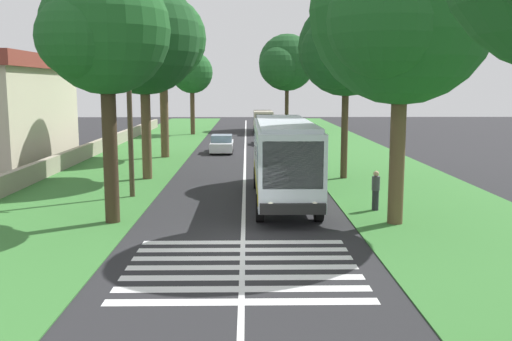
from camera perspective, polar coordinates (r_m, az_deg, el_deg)
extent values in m
plane|color=#262628|center=(19.26, -1.33, -7.39)|extent=(160.00, 160.00, 0.00)
cube|color=#387533|center=(34.95, -14.72, -0.45)|extent=(120.00, 8.00, 0.04)
cube|color=#387533|center=(34.88, 12.45, -0.39)|extent=(120.00, 8.00, 0.04)
cube|color=silver|center=(33.94, -1.15, -0.46)|extent=(110.00, 0.16, 0.01)
cube|color=silver|center=(25.87, 2.76, 1.43)|extent=(11.00, 2.50, 2.90)
cube|color=slate|center=(26.11, 2.72, 2.64)|extent=(9.68, 2.54, 0.85)
cube|color=slate|center=(20.42, 3.74, 0.52)|extent=(0.08, 2.20, 1.74)
cube|color=#B29E19|center=(26.01, 2.74, -0.76)|extent=(10.78, 2.53, 0.36)
cube|color=silver|center=(25.73, 2.78, 4.83)|extent=(10.56, 2.30, 0.18)
cube|color=black|center=(20.58, 3.72, -3.88)|extent=(0.16, 2.40, 0.40)
sphere|color=#F2EDCC|center=(20.57, 1.47, -3.50)|extent=(0.24, 0.24, 0.24)
sphere|color=#F2EDCC|center=(20.69, 5.94, -3.47)|extent=(0.24, 0.24, 0.24)
cylinder|color=black|center=(22.23, 0.40, -3.78)|extent=(1.10, 0.32, 1.10)
cylinder|color=black|center=(29.50, 0.07, -0.73)|extent=(1.10, 0.32, 1.10)
cylinder|color=black|center=(22.40, 6.31, -3.73)|extent=(1.10, 0.32, 1.10)
cylinder|color=black|center=(29.63, 4.53, -0.72)|extent=(1.10, 0.32, 1.10)
cube|color=silver|center=(14.33, -1.47, -13.06)|extent=(0.45, 6.80, 0.01)
cube|color=silver|center=(15.17, -1.44, -11.81)|extent=(0.45, 6.80, 0.01)
cube|color=silver|center=(16.02, -1.41, -10.70)|extent=(0.45, 6.80, 0.01)
cube|color=silver|center=(16.87, -1.39, -9.70)|extent=(0.45, 6.80, 0.01)
cube|color=silver|center=(17.73, -1.36, -8.79)|extent=(0.45, 6.80, 0.01)
cube|color=silver|center=(18.59, -1.34, -7.97)|extent=(0.45, 6.80, 0.01)
cube|color=silver|center=(19.46, -1.32, -7.22)|extent=(0.45, 6.80, 0.01)
cube|color=silver|center=(45.61, -3.45, 2.48)|extent=(4.30, 1.75, 0.70)
cube|color=slate|center=(45.45, -3.46, 3.25)|extent=(2.00, 1.61, 0.55)
cylinder|color=black|center=(44.33, -4.53, 2.03)|extent=(0.64, 0.22, 0.64)
cylinder|color=black|center=(47.01, -4.32, 2.39)|extent=(0.64, 0.22, 0.64)
cylinder|color=black|center=(44.26, -2.51, 2.03)|extent=(0.64, 0.22, 0.64)
cylinder|color=black|center=(46.94, -2.42, 2.40)|extent=(0.64, 0.22, 0.64)
cube|color=black|center=(52.45, 1.15, 3.27)|extent=(4.30, 1.75, 0.70)
cube|color=slate|center=(52.29, 1.16, 3.94)|extent=(2.00, 1.61, 0.55)
cylinder|color=black|center=(51.10, 0.33, 2.90)|extent=(0.64, 0.22, 0.64)
cylinder|color=black|center=(53.79, 0.27, 3.18)|extent=(0.64, 0.22, 0.64)
cylinder|color=black|center=(51.16, 2.08, 2.90)|extent=(0.64, 0.22, 0.64)
cylinder|color=black|center=(53.84, 1.93, 3.18)|extent=(0.64, 0.22, 0.64)
cube|color=#BFB299|center=(64.31, 0.72, 5.08)|extent=(6.00, 2.10, 2.10)
cube|color=slate|center=(64.49, 0.71, 5.42)|extent=(5.04, 2.13, 0.70)
cube|color=slate|center=(61.33, 0.80, 5.11)|extent=(0.06, 1.76, 1.18)
cylinder|color=black|center=(62.47, -0.11, 3.97)|extent=(0.76, 0.24, 0.76)
cylinder|color=black|center=(66.26, -0.16, 4.22)|extent=(0.76, 0.24, 0.76)
cylinder|color=black|center=(62.53, 1.64, 3.97)|extent=(0.76, 0.24, 0.76)
cylinder|color=black|center=(66.31, 1.49, 4.22)|extent=(0.76, 0.24, 0.76)
cylinder|color=#3D2D1E|center=(22.33, -14.45, 2.46)|extent=(0.56, 0.56, 5.98)
sphere|color=#1E5623|center=(22.32, -14.87, 13.53)|extent=(4.81, 4.81, 4.81)
sphere|color=#1E5623|center=(23.69, -13.98, 12.38)|extent=(2.73, 2.73, 2.73)
sphere|color=#1E5623|center=(21.31, -17.55, 12.70)|extent=(2.89, 2.89, 2.89)
cylinder|color=brown|center=(32.69, -10.98, 4.53)|extent=(0.54, 0.54, 6.14)
sphere|color=#19471E|center=(32.72, -11.22, 12.93)|extent=(6.26, 6.26, 6.26)
sphere|color=#19471E|center=(34.53, -10.64, 11.92)|extent=(3.92, 3.92, 3.92)
sphere|color=#19471E|center=(31.34, -13.44, 12.21)|extent=(3.97, 3.97, 3.97)
cylinder|color=brown|center=(42.57, -9.20, 5.96)|extent=(0.60, 0.60, 6.90)
sphere|color=#1E5623|center=(42.67, -9.37, 12.94)|extent=(6.33, 6.33, 6.33)
sphere|color=#1E5623|center=(44.51, -8.99, 12.15)|extent=(3.89, 3.89, 3.89)
sphere|color=#1E5623|center=(41.22, -11.02, 12.40)|extent=(4.34, 4.34, 4.34)
cylinder|color=#4C3826|center=(62.78, -6.40, 6.13)|extent=(0.49, 0.49, 5.48)
sphere|color=#1E5623|center=(62.75, -6.46, 9.77)|extent=(4.51, 4.51, 4.51)
sphere|color=#1E5623|center=(64.09, -6.34, 9.44)|extent=(3.18, 3.18, 3.18)
sphere|color=#1E5623|center=(61.69, -7.19, 9.46)|extent=(2.50, 2.50, 2.50)
cylinder|color=brown|center=(22.10, 14.03, 2.51)|extent=(0.58, 0.58, 6.06)
sphere|color=#1E5623|center=(22.16, 14.49, 15.24)|extent=(6.84, 6.84, 6.84)
sphere|color=#1E5623|center=(24.08, 13.13, 13.49)|extent=(4.25, 4.25, 4.25)
sphere|color=#1E5623|center=(20.20, 12.86, 14.51)|extent=(3.99, 3.99, 3.99)
cylinder|color=#3D2D1E|center=(70.49, 3.11, 6.72)|extent=(0.47, 0.47, 6.21)
sphere|color=#19471E|center=(70.52, 3.14, 10.78)|extent=(6.90, 6.90, 6.90)
sphere|color=#19471E|center=(72.56, 3.02, 10.31)|extent=(3.93, 3.93, 3.93)
sphere|color=#19471E|center=(68.71, 2.36, 10.42)|extent=(4.81, 4.81, 4.81)
cylinder|color=#4C3826|center=(32.70, 8.89, 4.35)|extent=(0.38, 0.38, 5.87)
sphere|color=#19471E|center=(32.69, 9.07, 12.10)|extent=(5.41, 5.41, 5.41)
sphere|color=#19471E|center=(34.27, 8.58, 11.26)|extent=(3.12, 3.12, 3.12)
sphere|color=#19471E|center=(31.21, 7.99, 11.56)|extent=(3.84, 3.84, 3.84)
cylinder|color=#473828|center=(27.38, -12.56, 5.46)|extent=(0.24, 0.24, 7.78)
cube|color=#3D3326|center=(27.41, -12.78, 12.34)|extent=(0.12, 1.40, 0.12)
cube|color=#9E937F|center=(40.55, -17.75, 1.38)|extent=(70.00, 0.40, 1.03)
cylinder|color=#26262D|center=(24.66, 11.90, -2.94)|extent=(0.28, 0.28, 0.85)
cylinder|color=#3F3F47|center=(24.53, 11.95, -1.28)|extent=(0.34, 0.34, 0.60)
sphere|color=tan|center=(24.47, 11.98, -0.31)|extent=(0.24, 0.24, 0.24)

